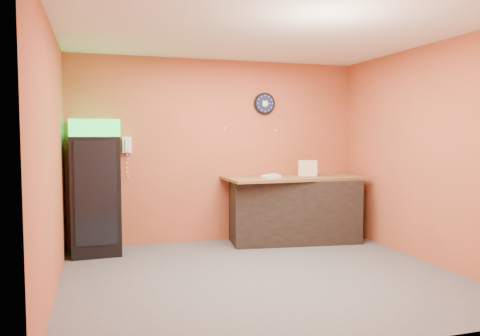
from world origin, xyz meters
name	(u,v)px	position (x,y,z in m)	size (l,w,h in m)	color
floor	(262,276)	(0.00, 0.00, 0.00)	(4.50, 4.50, 0.00)	#47474C
back_wall	(218,151)	(0.00, 2.00, 1.40)	(4.50, 0.02, 2.80)	#C45237
left_wall	(52,159)	(-2.25, 0.00, 1.40)	(0.02, 4.00, 2.80)	#C45237
right_wall	(426,154)	(2.25, 0.00, 1.40)	(0.02, 4.00, 2.80)	#C45237
ceiling	(262,32)	(0.00, 0.00, 2.80)	(4.50, 4.00, 0.02)	white
beverage_cooler	(95,189)	(-1.85, 1.61, 0.90)	(0.68, 0.69, 1.85)	black
prep_counter	(293,210)	(1.08, 1.57, 0.48)	(1.93, 0.86, 0.96)	black
wall_clock	(264,104)	(0.75, 1.97, 2.14)	(0.34, 0.06, 0.34)	black
wall_phone	(127,145)	(-1.39, 1.95, 1.50)	(0.13, 0.11, 0.24)	white
butcher_paper	(293,178)	(1.08, 1.57, 0.98)	(2.12, 0.94, 0.04)	brown
sub_roll_stack	(308,168)	(1.33, 1.58, 1.13)	(0.31, 0.19, 0.24)	beige
wrapped_sandwich_left	(270,176)	(0.67, 1.50, 1.02)	(0.27, 0.11, 0.04)	beige
wrapped_sandwich_mid	(271,177)	(0.65, 1.41, 1.02)	(0.29, 0.11, 0.04)	beige
wrapped_sandwich_right	(273,175)	(0.78, 1.68, 1.02)	(0.28, 0.11, 0.04)	beige
kitchen_tool	(278,175)	(0.84, 1.59, 1.04)	(0.06, 0.06, 0.06)	silver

